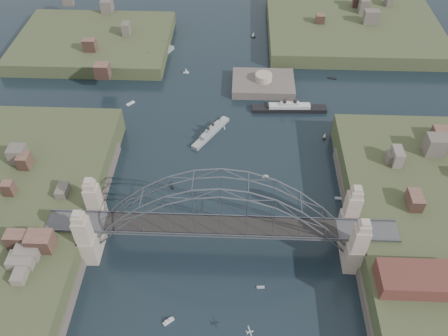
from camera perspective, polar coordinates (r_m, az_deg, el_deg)
The scene contains 22 objects.
ground at distance 116.63m, azimuth -0.35°, elevation -9.76°, with size 500.00×500.00×0.00m, color black.
bridge at distance 106.84m, azimuth -0.38°, elevation -5.92°, with size 84.00×13.80×24.60m.
headland_nw at distance 196.93m, azimuth -15.80°, elevation 14.39°, with size 60.00×45.00×9.00m, color #394225.
headland_ne at distance 206.42m, azimuth 15.66°, elevation 15.96°, with size 70.00×55.00×9.50m, color #394225.
fort_island at distance 167.64m, azimuth 4.87°, elevation 9.93°, with size 22.00×16.00×9.40m.
wharf_shed at distance 108.38m, azimuth 23.82°, elevation -12.64°, with size 20.00×8.00×4.00m, color #592D26.
naval_cruiser_near at distance 145.70m, azimuth -1.66°, elevation 4.48°, with size 11.32×16.38×5.33m.
naval_cruiser_far at distance 184.26m, azimuth -8.20°, elevation 13.60°, with size 10.66×17.11×6.09m.
ocean_liner at distance 156.76m, azimuth 8.14°, elevation 7.40°, with size 25.23×4.35×6.17m.
aeroplane at distance 99.06m, azimuth 3.20°, elevation -19.78°, with size 1.52×2.65×0.40m.
small_boat_a at distance 130.65m, azimuth -6.54°, elevation -2.16°, with size 1.24×2.56×0.45m.
small_boat_b at distance 132.54m, azimuth 5.19°, elevation -1.07°, with size 1.80×0.65×1.43m.
small_boat_c at distance 106.64m, azimuth -6.94°, elevation -18.46°, with size 2.51×2.29×1.43m.
small_boat_d at distance 147.73m, azimuth 12.48°, elevation 3.95°, with size 1.44×2.38×2.38m.
small_boat_e at distance 161.94m, azimuth -11.60°, elevation 7.90°, with size 2.89×3.04×0.45m.
small_boat_f at distance 148.23m, azimuth 0.05°, elevation 4.98°, with size 0.61×1.42×0.45m.
small_boat_h at distance 174.57m, azimuth -4.76°, elevation 12.00°, with size 2.03×1.00×2.38m.
small_boat_i at distance 130.40m, azimuth 14.22°, elevation -3.72°, with size 2.52×1.05×0.45m.
small_boat_k at distance 197.69m, azimuth 3.68°, elevation 16.26°, with size 1.98×1.44×2.38m.
small_boat_l at distance 139.93m, azimuth -16.72°, elevation -0.27°, with size 2.70×2.04×0.45m.
small_boat_m at distance 110.44m, azimuth 4.59°, elevation -14.64°, with size 1.84×0.72×0.45m.
small_boat_n at distance 175.92m, azimuth 13.37°, elevation 10.85°, with size 3.13×1.59×0.45m.
Camera 1 is at (3.35, -67.65, 94.95)m, focal length 36.61 mm.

